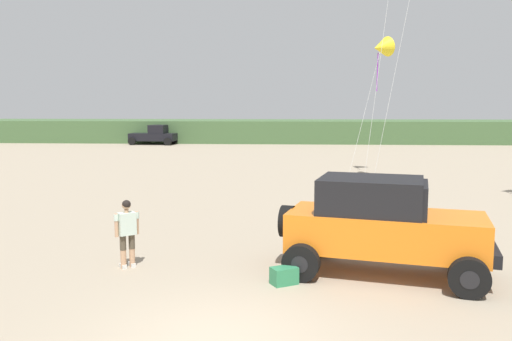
{
  "coord_description": "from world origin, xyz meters",
  "views": [
    {
      "loc": [
        1.17,
        -8.38,
        3.9
      ],
      "look_at": [
        0.35,
        4.77,
        2.29
      ],
      "focal_mm": 37.06,
      "sensor_mm": 36.0,
      "label": 1
    }
  ],
  "objects": [
    {
      "name": "cooler_box",
      "position": [
        1.09,
        2.88,
        0.19
      ],
      "size": [
        0.66,
        0.59,
        0.38
      ],
      "primitive_type": "cube",
      "rotation": [
        0.0,
        0.0,
        0.51
      ],
      "color": "#2D7F51",
      "rests_on": "ground_plane"
    },
    {
      "name": "person_watching",
      "position": [
        -2.7,
        3.84,
        0.94
      ],
      "size": [
        0.52,
        0.46,
        1.67
      ],
      "color": "tan",
      "rests_on": "ground_plane"
    },
    {
      "name": "distant_pickup",
      "position": [
        -12.44,
        44.31,
        0.94
      ],
      "size": [
        4.72,
        2.67,
        1.98
      ],
      "color": "black",
      "rests_on": "ground_plane"
    },
    {
      "name": "ground_plane",
      "position": [
        0.0,
        0.0,
        0.0
      ],
      "size": [
        220.0,
        220.0,
        0.0
      ],
      "primitive_type": "plane",
      "color": "gray"
    },
    {
      "name": "jeep",
      "position": [
        3.34,
        3.71,
        1.2
      ],
      "size": [
        5.02,
        3.33,
        2.26
      ],
      "color": "orange",
      "rests_on": "ground_plane"
    },
    {
      "name": "dune_ridge",
      "position": [
        -5.15,
        50.05,
        1.16
      ],
      "size": [
        90.0,
        9.51,
        2.32
      ],
      "primitive_type": "cube",
      "color": "#426038",
      "rests_on": "ground_plane"
    },
    {
      "name": "kite_black_sled",
      "position": [
        5.77,
        19.04,
        6.81
      ],
      "size": [
        2.82,
        4.81,
        7.48
      ],
      "color": "yellow",
      "rests_on": "ground_plane"
    }
  ]
}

